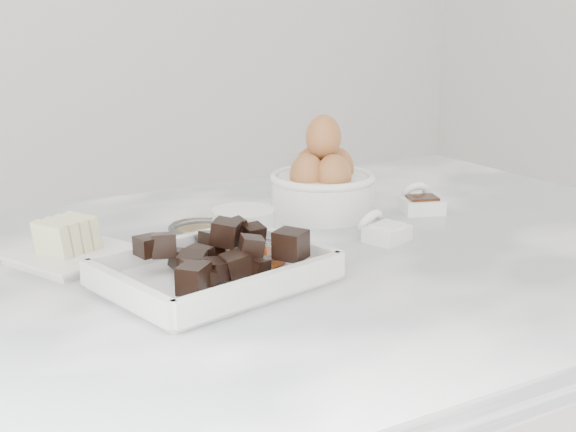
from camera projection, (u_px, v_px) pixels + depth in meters
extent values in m
cube|color=white|center=(287.00, 269.00, 1.01)|extent=(1.20, 0.80, 0.04)
cube|color=white|center=(215.00, 279.00, 0.90)|extent=(0.26, 0.21, 0.01)
cube|color=white|center=(72.00, 257.00, 0.98)|extent=(0.15, 0.15, 0.01)
cube|color=white|center=(71.00, 252.00, 0.98)|extent=(0.17, 0.17, 0.00)
cylinder|color=white|center=(244.00, 228.00, 1.04)|extent=(0.08, 0.08, 0.05)
cylinder|color=white|center=(243.00, 213.00, 1.03)|extent=(0.07, 0.07, 0.01)
cylinder|color=white|center=(322.00, 196.00, 1.18)|extent=(0.15, 0.15, 0.06)
torus|color=white|center=(323.00, 178.00, 1.17)|extent=(0.16, 0.16, 0.01)
ellipsoid|color=#9D6632|center=(338.00, 170.00, 1.19)|extent=(0.05, 0.05, 0.07)
ellipsoid|color=#9D6632|center=(306.00, 176.00, 1.15)|extent=(0.05, 0.05, 0.07)
ellipsoid|color=#9D6632|center=(313.00, 169.00, 1.20)|extent=(0.05, 0.05, 0.07)
ellipsoid|color=#9D6632|center=(331.00, 177.00, 1.14)|extent=(0.05, 0.05, 0.07)
ellipsoid|color=#9D6632|center=(323.00, 138.00, 1.16)|extent=(0.05, 0.05, 0.07)
cylinder|color=white|center=(201.00, 239.00, 1.01)|extent=(0.08, 0.08, 0.03)
torus|color=white|center=(200.00, 228.00, 1.01)|extent=(0.08, 0.08, 0.01)
cylinder|color=#C9840E|center=(201.00, 244.00, 1.02)|extent=(0.06, 0.06, 0.01)
cylinder|color=white|center=(258.00, 261.00, 0.93)|extent=(0.07, 0.07, 0.03)
torus|color=white|center=(257.00, 250.00, 0.93)|extent=(0.08, 0.08, 0.01)
ellipsoid|color=#FF6707|center=(258.00, 261.00, 0.93)|extent=(0.05, 0.05, 0.02)
cube|color=white|center=(422.00, 206.00, 1.20)|extent=(0.07, 0.07, 0.02)
cube|color=black|center=(422.00, 198.00, 1.19)|extent=(0.05, 0.05, 0.00)
torus|color=white|center=(416.00, 193.00, 1.22)|extent=(0.05, 0.05, 0.04)
cube|color=white|center=(387.00, 234.00, 1.06)|extent=(0.07, 0.06, 0.02)
cube|color=white|center=(387.00, 225.00, 1.06)|extent=(0.05, 0.04, 0.00)
torus|color=white|center=(370.00, 221.00, 1.07)|extent=(0.05, 0.04, 0.04)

